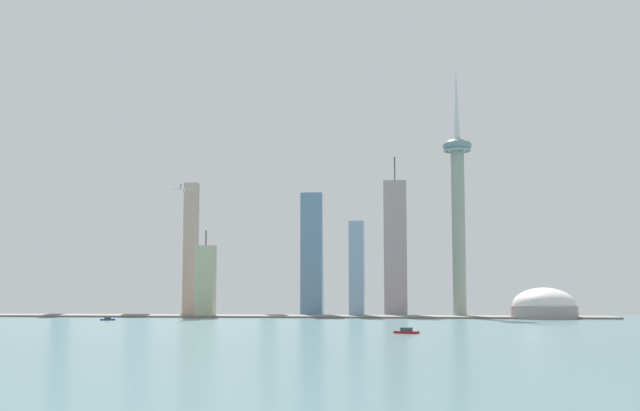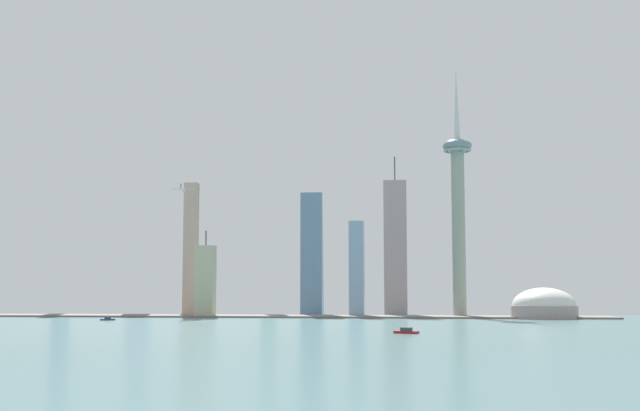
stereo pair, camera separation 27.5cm
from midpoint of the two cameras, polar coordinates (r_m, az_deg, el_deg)
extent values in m
plane|color=#486D70|center=(497.46, -11.47, -9.27)|extent=(6000.00, 6000.00, 0.00)
cube|color=slate|center=(942.49, -2.60, -7.66)|extent=(731.18, 65.71, 2.03)
cylinder|color=#929D8D|center=(958.96, 9.57, -1.72)|extent=(15.20, 15.20, 197.27)
ellipsoid|color=slate|center=(970.97, 9.48, 4.10)|extent=(33.97, 33.97, 15.86)
torus|color=#929D8D|center=(970.03, 9.48, 3.78)|extent=(32.05, 32.05, 3.17)
cone|color=silver|center=(980.94, 9.43, 7.01)|extent=(7.60, 7.60, 85.40)
cylinder|color=#A48F8E|center=(924.16, 15.25, -7.13)|extent=(70.85, 70.85, 13.66)
ellipsoid|color=silver|center=(924.01, 15.24, -6.71)|extent=(67.31, 67.31, 39.02)
cube|color=#93AEAB|center=(1028.16, -3.52, -3.95)|extent=(17.47, 19.61, 129.76)
cylinder|color=#4C4C51|center=(1033.91, -3.49, 0.47)|extent=(1.60, 1.60, 29.60)
cube|color=#6184A3|center=(1002.39, -0.52, -3.38)|extent=(26.16, 25.70, 148.14)
cube|color=#A4B6D4|center=(1050.12, -12.40, -4.09)|extent=(26.04, 21.94, 121.25)
cube|color=#575B56|center=(1053.90, -12.32, -0.61)|extent=(15.63, 13.17, 6.70)
cube|color=#91B1B2|center=(1058.35, -8.86, -3.90)|extent=(22.37, 21.43, 131.41)
cube|color=#86A4C4|center=(955.28, 2.57, -4.39)|extent=(17.08, 20.31, 110.07)
cube|color=#B8B897|center=(945.41, -7.93, -5.22)|extent=(21.39, 16.19, 80.81)
cylinder|color=#4C4C51|center=(947.19, -7.88, -2.25)|extent=(1.60, 1.60, 17.26)
cube|color=#C19F91|center=(981.41, -8.92, -3.00)|extent=(15.58, 12.39, 156.78)
cube|color=#A79395|center=(990.51, 5.25, -2.93)|extent=(27.23, 13.41, 161.89)
cylinder|color=#4C4C51|center=(999.95, 5.20, 2.55)|extent=(1.60, 1.60, 29.34)
cube|color=#6492AC|center=(1081.88, -17.40, -3.45)|extent=(14.12, 23.02, 142.51)
cube|color=slate|center=(1087.51, -17.27, 0.61)|extent=(8.47, 13.81, 11.61)
cube|color=#A9191B|center=(590.18, 6.01, -8.72)|extent=(18.28, 12.72, 1.74)
cube|color=#2C444C|center=(590.08, 6.00, -8.51)|extent=(8.71, 7.14, 2.50)
cylinder|color=silver|center=(589.93, 6.00, -8.18)|extent=(0.24, 0.24, 4.36)
cube|color=#2A4791|center=(867.36, -14.47, -7.65)|extent=(15.26, 10.34, 1.62)
cube|color=#273F3B|center=(867.30, -14.46, -7.54)|extent=(7.21, 5.61, 1.72)
cylinder|color=silver|center=(867.21, -14.46, -7.33)|extent=(0.24, 0.24, 4.52)
cylinder|color=silver|center=(954.48, -9.48, 1.06)|extent=(4.28, 23.71, 2.19)
sphere|color=silver|center=(965.97, -9.34, 0.98)|extent=(2.19, 2.19, 2.19)
cube|color=silver|center=(954.59, -9.48, 1.12)|extent=(24.70, 5.08, 0.50)
cube|color=silver|center=(944.87, -9.60, 1.16)|extent=(8.74, 2.79, 0.40)
cube|color=#2D333D|center=(945.27, -9.59, 1.35)|extent=(0.68, 2.07, 5.00)
camera|label=1|loc=(0.14, -89.99, 0.00)|focal=46.26mm
camera|label=2|loc=(0.14, 90.01, 0.00)|focal=46.26mm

